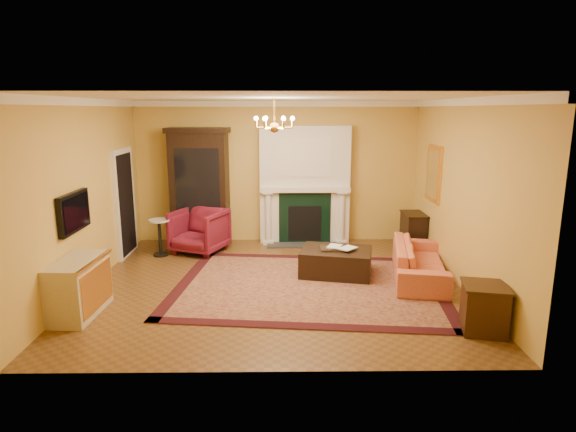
{
  "coord_description": "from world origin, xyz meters",
  "views": [
    {
      "loc": [
        0.11,
        -7.55,
        2.83
      ],
      "look_at": [
        0.21,
        0.3,
        1.08
      ],
      "focal_mm": 30.0,
      "sensor_mm": 36.0,
      "label": 1
    }
  ],
  "objects_px": {
    "console_table": "(413,233)",
    "end_table": "(484,309)",
    "coral_sofa": "(420,255)",
    "wingback_armchair": "(199,229)",
    "commode": "(79,287)",
    "leather_ottoman": "(336,262)",
    "china_cabinet": "(200,189)",
    "pedestal_table": "(160,235)"
  },
  "relations": [
    {
      "from": "coral_sofa",
      "to": "pedestal_table",
      "type": "bearing_deg",
      "value": 84.85
    },
    {
      "from": "wingback_armchair",
      "to": "console_table",
      "type": "bearing_deg",
      "value": 23.47
    },
    {
      "from": "leather_ottoman",
      "to": "china_cabinet",
      "type": "bearing_deg",
      "value": 154.46
    },
    {
      "from": "wingback_armchair",
      "to": "end_table",
      "type": "bearing_deg",
      "value": -17.54
    },
    {
      "from": "china_cabinet",
      "to": "commode",
      "type": "xyz_separation_m",
      "value": [
        -1.11,
        -3.67,
        -0.78
      ]
    },
    {
      "from": "leather_ottoman",
      "to": "commode",
      "type": "bearing_deg",
      "value": -144.85
    },
    {
      "from": "commode",
      "to": "console_table",
      "type": "height_order",
      "value": "commode"
    },
    {
      "from": "commode",
      "to": "end_table",
      "type": "relative_size",
      "value": 1.76
    },
    {
      "from": "pedestal_table",
      "to": "commode",
      "type": "distance_m",
      "value": 2.81
    },
    {
      "from": "commode",
      "to": "console_table",
      "type": "xyz_separation_m",
      "value": [
        5.51,
        3.06,
        -0.02
      ]
    },
    {
      "from": "pedestal_table",
      "to": "coral_sofa",
      "type": "bearing_deg",
      "value": -16.18
    },
    {
      "from": "china_cabinet",
      "to": "console_table",
      "type": "height_order",
      "value": "china_cabinet"
    },
    {
      "from": "china_cabinet",
      "to": "coral_sofa",
      "type": "height_order",
      "value": "china_cabinet"
    },
    {
      "from": "china_cabinet",
      "to": "end_table",
      "type": "height_order",
      "value": "china_cabinet"
    },
    {
      "from": "wingback_armchair",
      "to": "commode",
      "type": "xyz_separation_m",
      "value": [
        -1.18,
        -3.0,
        -0.09
      ]
    },
    {
      "from": "console_table",
      "to": "coral_sofa",
      "type": "bearing_deg",
      "value": -101.57
    },
    {
      "from": "end_table",
      "to": "pedestal_table",
      "type": "bearing_deg",
      "value": 145.91
    },
    {
      "from": "console_table",
      "to": "leather_ottoman",
      "type": "distance_m",
      "value": 2.26
    },
    {
      "from": "end_table",
      "to": "leather_ottoman",
      "type": "distance_m",
      "value": 2.77
    },
    {
      "from": "coral_sofa",
      "to": "console_table",
      "type": "height_order",
      "value": "coral_sofa"
    },
    {
      "from": "coral_sofa",
      "to": "end_table",
      "type": "xyz_separation_m",
      "value": [
        0.27,
        -2.01,
        -0.11
      ]
    },
    {
      "from": "pedestal_table",
      "to": "end_table",
      "type": "bearing_deg",
      "value": -34.09
    },
    {
      "from": "wingback_armchair",
      "to": "coral_sofa",
      "type": "height_order",
      "value": "wingback_armchair"
    },
    {
      "from": "pedestal_table",
      "to": "console_table",
      "type": "bearing_deg",
      "value": 3.23
    },
    {
      "from": "pedestal_table",
      "to": "leather_ottoman",
      "type": "distance_m",
      "value": 3.54
    },
    {
      "from": "coral_sofa",
      "to": "commode",
      "type": "bearing_deg",
      "value": 116.14
    },
    {
      "from": "console_table",
      "to": "leather_ottoman",
      "type": "bearing_deg",
      "value": -140.12
    },
    {
      "from": "wingback_armchair",
      "to": "commode",
      "type": "bearing_deg",
      "value": -88.71
    },
    {
      "from": "pedestal_table",
      "to": "leather_ottoman",
      "type": "relative_size",
      "value": 0.61
    },
    {
      "from": "commode",
      "to": "coral_sofa",
      "type": "bearing_deg",
      "value": 17.73
    },
    {
      "from": "china_cabinet",
      "to": "pedestal_table",
      "type": "distance_m",
      "value": 1.35
    },
    {
      "from": "end_table",
      "to": "console_table",
      "type": "xyz_separation_m",
      "value": [
        0.06,
        3.67,
        0.07
      ]
    },
    {
      "from": "wingback_armchair",
      "to": "console_table",
      "type": "relative_size",
      "value": 1.28
    },
    {
      "from": "console_table",
      "to": "leather_ottoman",
      "type": "height_order",
      "value": "console_table"
    },
    {
      "from": "china_cabinet",
      "to": "pedestal_table",
      "type": "relative_size",
      "value": 3.23
    },
    {
      "from": "china_cabinet",
      "to": "commode",
      "type": "distance_m",
      "value": 3.91
    },
    {
      "from": "console_table",
      "to": "end_table",
      "type": "bearing_deg",
      "value": -91.22
    },
    {
      "from": "coral_sofa",
      "to": "leather_ottoman",
      "type": "relative_size",
      "value": 1.76
    },
    {
      "from": "china_cabinet",
      "to": "end_table",
      "type": "bearing_deg",
      "value": -41.4
    },
    {
      "from": "china_cabinet",
      "to": "end_table",
      "type": "distance_m",
      "value": 6.16
    },
    {
      "from": "console_table",
      "to": "leather_ottoman",
      "type": "xyz_separation_m",
      "value": [
        -1.73,
        -1.46,
        -0.14
      ]
    },
    {
      "from": "commode",
      "to": "leather_ottoman",
      "type": "relative_size",
      "value": 0.9
    }
  ]
}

